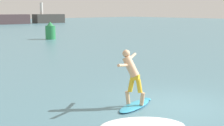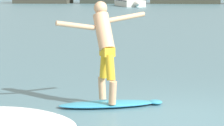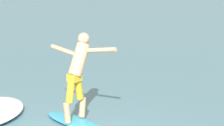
# 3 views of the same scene
# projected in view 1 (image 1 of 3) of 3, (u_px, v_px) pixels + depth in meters

# --- Properties ---
(ground_plane) EXTENTS (200.00, 200.00, 0.00)m
(ground_plane) POSITION_uv_depth(u_px,v_px,m) (176.00, 105.00, 10.30)
(ground_plane) COLOR slate
(surfboard) EXTENTS (1.94, 1.02, 0.22)m
(surfboard) POSITION_uv_depth(u_px,v_px,m) (135.00, 105.00, 10.17)
(surfboard) COLOR #349EC3
(surfboard) RESTS_ON ground
(surfer) EXTENTS (1.55, 1.00, 1.78)m
(surfer) POSITION_uv_depth(u_px,v_px,m) (131.00, 72.00, 10.00)
(surfer) COLOR tan
(surfer) RESTS_ON surfboard
(channel_marker_buoy) EXTENTS (1.08, 1.08, 1.89)m
(channel_marker_buoy) POSITION_uv_depth(u_px,v_px,m) (50.00, 31.00, 33.63)
(channel_marker_buoy) COLOR #288447
(channel_marker_buoy) RESTS_ON ground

